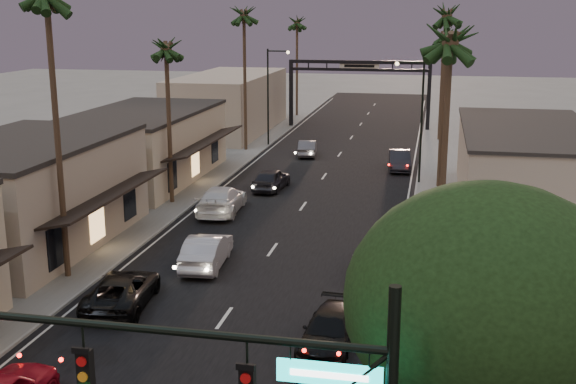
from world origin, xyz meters
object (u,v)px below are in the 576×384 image
at_px(palm_ra, 451,32).
at_px(oncoming_silver, 207,251).
at_px(streetlight_right, 418,111).
at_px(corner_tree, 490,314).
at_px(palm_lc, 166,42).
at_px(palm_rb, 447,10).
at_px(curbside_black, 330,330).
at_px(palm_ld, 244,10).
at_px(palm_rc, 444,32).
at_px(arch, 359,77).
at_px(oncoming_pickup, 122,290).
at_px(streetlight_left, 271,89).
at_px(palm_far, 297,19).

bearing_deg(palm_ra, oncoming_silver, 175.52).
bearing_deg(streetlight_right, corner_tree, -86.11).
bearing_deg(palm_lc, palm_rb, 24.94).
bearing_deg(curbside_black, palm_ra, 63.05).
bearing_deg(palm_ld, palm_rc, 27.62).
distance_m(palm_rc, curbside_black, 47.90).
bearing_deg(palm_ld, arch, 60.17).
bearing_deg(palm_ld, streetlight_right, -32.79).
xyz_separation_m(palm_lc, curbside_black, (13.23, -18.72, -9.80)).
height_order(palm_ra, palm_rb, palm_rb).
xyz_separation_m(arch, palm_rb, (8.60, -26.00, 6.88)).
height_order(oncoming_pickup, oncoming_silver, oncoming_silver).
xyz_separation_m(palm_rc, oncoming_pickup, (-13.24, -44.62, -9.75)).
bearing_deg(corner_tree, streetlight_right, 93.89).
distance_m(corner_tree, palm_ld, 51.28).
relative_size(streetlight_left, oncoming_pickup, 1.74).
height_order(palm_rb, palm_far, palm_rb).
xyz_separation_m(palm_ra, palm_rc, (0.00, 40.00, -0.97)).
relative_size(arch, palm_far, 1.15).
relative_size(corner_tree, palm_ld, 0.62).
xyz_separation_m(corner_tree, curbside_black, (-4.84, 9.83, -5.31)).
distance_m(corner_tree, oncoming_silver, 21.84).
bearing_deg(corner_tree, palm_ra, 93.03).
relative_size(oncoming_pickup, oncoming_silver, 1.05).
bearing_deg(palm_ld, palm_lc, -90.00).
bearing_deg(oncoming_silver, palm_lc, -66.57).
bearing_deg(oncoming_pickup, palm_far, -93.36).
xyz_separation_m(palm_ra, oncoming_silver, (-11.23, 0.88, -10.63)).
distance_m(arch, palm_ra, 47.17).
height_order(arch, palm_rb, palm_rb).
distance_m(palm_ra, oncoming_silver, 15.49).
relative_size(streetlight_right, curbside_black, 1.96).
height_order(corner_tree, streetlight_left, streetlight_left).
xyz_separation_m(palm_ra, oncoming_pickup, (-13.24, -4.62, -10.72)).
bearing_deg(palm_rc, curbside_black, -94.86).
distance_m(streetlight_right, oncoming_pickup, 28.48).
bearing_deg(palm_far, palm_rb, -63.57).
bearing_deg(palm_ra, streetlight_left, 114.54).
relative_size(streetlight_right, palm_rc, 0.74).
height_order(arch, streetlight_left, streetlight_left).
bearing_deg(oncoming_silver, streetlight_right, -120.20).
height_order(palm_rc, curbside_black, palm_rc).
xyz_separation_m(palm_rb, oncoming_silver, (-11.23, -19.12, -11.61)).
bearing_deg(palm_ld, curbside_black, -70.67).
relative_size(streetlight_right, streetlight_left, 1.00).
bearing_deg(curbside_black, arch, 98.64).
height_order(streetlight_left, palm_lc, palm_lc).
bearing_deg(streetlight_left, palm_rb, -42.05).
distance_m(palm_ra, palm_rb, 20.02).
distance_m(oncoming_pickup, curbside_black, 9.51).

